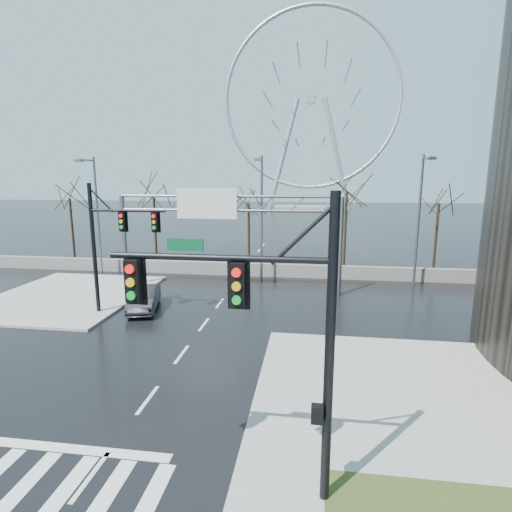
% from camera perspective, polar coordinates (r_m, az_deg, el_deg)
% --- Properties ---
extents(ground, '(260.00, 260.00, 0.00)m').
position_cam_1_polar(ground, '(16.61, -15.20, -19.20)').
color(ground, black).
rests_on(ground, ground).
extents(sidewalk_right_ext, '(12.00, 10.00, 0.15)m').
position_cam_1_polar(sidewalk_right_ext, '(17.64, 21.13, -17.41)').
color(sidewalk_right_ext, gray).
rests_on(sidewalk_right_ext, ground).
extents(sidewalk_far, '(10.00, 12.00, 0.15)m').
position_cam_1_polar(sidewalk_far, '(31.40, -25.23, -5.15)').
color(sidewalk_far, gray).
rests_on(sidewalk_far, ground).
extents(barrier_wall, '(52.00, 0.50, 1.10)m').
position_cam_1_polar(barrier_wall, '(34.52, -2.21, -1.87)').
color(barrier_wall, slate).
rests_on(barrier_wall, ground).
extents(signal_mast_near, '(5.52, 0.41, 8.00)m').
position_cam_1_polar(signal_mast_near, '(9.72, 2.49, -9.40)').
color(signal_mast_near, black).
rests_on(signal_mast_near, ground).
extents(signal_mast_far, '(4.72, 0.41, 8.00)m').
position_cam_1_polar(signal_mast_far, '(25.29, -20.09, 2.58)').
color(signal_mast_far, black).
rests_on(signal_mast_far, ground).
extents(sign_gantry, '(16.36, 0.40, 7.60)m').
position_cam_1_polar(sign_gantry, '(28.94, -4.78, 4.90)').
color(sign_gantry, slate).
rests_on(sign_gantry, ground).
extents(streetlight_left, '(0.50, 2.55, 10.00)m').
position_cam_1_polar(streetlight_left, '(36.15, -22.02, 6.48)').
color(streetlight_left, slate).
rests_on(streetlight_left, ground).
extents(streetlight_mid, '(0.50, 2.55, 10.00)m').
position_cam_1_polar(streetlight_mid, '(31.61, 0.72, 6.74)').
color(streetlight_mid, slate).
rests_on(streetlight_mid, ground).
extents(streetlight_right, '(0.50, 2.55, 10.00)m').
position_cam_1_polar(streetlight_right, '(32.36, 22.43, 6.01)').
color(streetlight_right, slate).
rests_on(streetlight_right, ground).
extents(tree_far_left, '(3.50, 3.50, 7.00)m').
position_cam_1_polar(tree_far_left, '(44.27, -25.01, 6.54)').
color(tree_far_left, black).
rests_on(tree_far_left, ground).
extents(tree_left, '(3.75, 3.75, 7.50)m').
position_cam_1_polar(tree_left, '(39.62, -14.37, 7.40)').
color(tree_left, black).
rests_on(tree_left, ground).
extents(tree_center, '(3.25, 3.25, 6.50)m').
position_cam_1_polar(tree_center, '(38.21, -1.06, 6.41)').
color(tree_center, black).
rests_on(tree_center, ground).
extents(tree_right, '(3.90, 3.90, 7.80)m').
position_cam_1_polar(tree_right, '(36.79, 12.79, 7.59)').
color(tree_right, black).
rests_on(tree_right, ground).
extents(tree_far_right, '(3.40, 3.40, 6.80)m').
position_cam_1_polar(tree_far_right, '(38.81, 24.59, 5.84)').
color(tree_far_right, black).
rests_on(tree_far_right, ground).
extents(ferris_wheel, '(45.00, 6.00, 50.91)m').
position_cam_1_polar(ferris_wheel, '(109.58, 7.87, 20.34)').
color(ferris_wheel, gray).
rests_on(ferris_wheel, ground).
extents(car, '(2.62, 4.73, 1.48)m').
position_cam_1_polar(car, '(26.54, -15.69, -5.85)').
color(car, black).
rests_on(car, ground).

